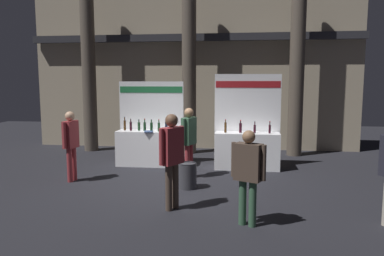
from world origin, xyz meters
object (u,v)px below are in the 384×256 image
visitor_0 (248,169)px  visitor_4 (71,140)px  visitor_3 (189,136)px  exhibitor_booth_0 (149,144)px  visitor_1 (172,152)px  trash_bin (188,176)px  exhibitor_booth_1 (247,146)px

visitor_0 → visitor_4: size_ratio=0.95×
visitor_3 → visitor_4: size_ratio=1.03×
exhibitor_booth_0 → visitor_4: 2.40m
visitor_0 → visitor_1: bearing=-179.8°
visitor_1 → trash_bin: bearing=27.1°
trash_bin → exhibitor_booth_1: bearing=57.3°
trash_bin → visitor_3: visitor_3 is taller
visitor_3 → visitor_4: visitor_3 is taller
visitor_4 → exhibitor_booth_1: bearing=123.2°
exhibitor_booth_1 → visitor_4: exhibitor_booth_1 is taller
visitor_3 → visitor_0: bearing=45.8°
exhibitor_booth_1 → visitor_1: exhibitor_booth_1 is taller
exhibitor_booth_0 → exhibitor_booth_1: size_ratio=0.92×
trash_bin → visitor_0: size_ratio=0.36×
exhibitor_booth_0 → visitor_1: exhibitor_booth_0 is taller
visitor_0 → exhibitor_booth_1: bearing=113.2°
exhibitor_booth_0 → visitor_0: (2.66, -4.13, 0.35)m
trash_bin → visitor_1: size_ratio=0.32×
trash_bin → visitor_4: (-2.81, 0.24, 0.69)m
visitor_4 → exhibitor_booth_0: bearing=152.6°
exhibitor_booth_0 → visitor_0: 4.92m
exhibitor_booth_1 → visitor_1: size_ratio=1.44×
visitor_0 → visitor_1: 1.50m
visitor_1 → exhibitor_booth_1: bearing=8.6°
exhibitor_booth_0 → visitor_0: size_ratio=1.49×
trash_bin → visitor_0: (1.27, -1.98, 0.66)m
exhibitor_booth_0 → visitor_3: bearing=-43.3°
exhibitor_booth_1 → visitor_3: exhibitor_booth_1 is taller
visitor_4 → visitor_1: bearing=68.4°
visitor_1 → visitor_4: (-2.71, 1.62, -0.09)m
visitor_1 → visitor_3: bearing=31.1°
visitor_1 → exhibitor_booth_0: bearing=51.3°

